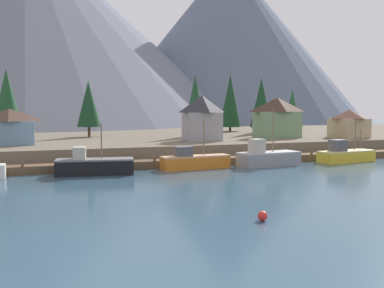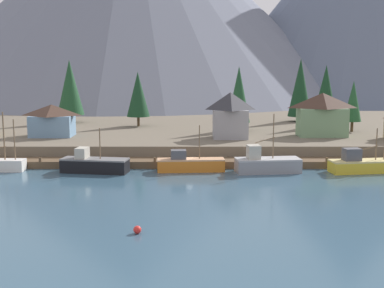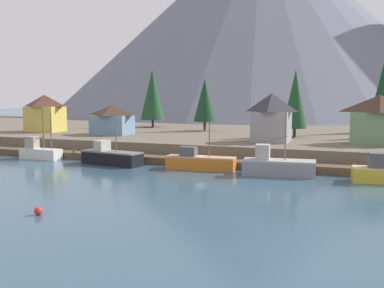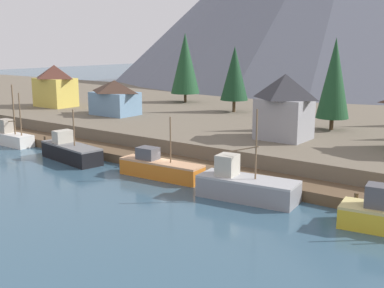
{
  "view_description": "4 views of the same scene",
  "coord_description": "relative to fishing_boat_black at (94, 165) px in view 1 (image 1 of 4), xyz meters",
  "views": [
    {
      "loc": [
        -18.3,
        -54.14,
        7.91
      ],
      "look_at": [
        1.6,
        1.44,
        2.98
      ],
      "focal_mm": 40.69,
      "sensor_mm": 36.0,
      "label": 1
    },
    {
      "loc": [
        1.19,
        -71.19,
        14.78
      ],
      "look_at": [
        0.88,
        1.52,
        3.28
      ],
      "focal_mm": 48.8,
      "sensor_mm": 36.0,
      "label": 2
    },
    {
      "loc": [
        21.51,
        -57.36,
        9.95
      ],
      "look_at": [
        -1.98,
        3.09,
        2.77
      ],
      "focal_mm": 42.96,
      "sensor_mm": 36.0,
      "label": 3
    },
    {
      "loc": [
        31.47,
        -36.99,
        13.24
      ],
      "look_at": [
        1.1,
        3.55,
        2.65
      ],
      "focal_mm": 45.0,
      "sensor_mm": 36.0,
      "label": 4
    }
  ],
  "objects": [
    {
      "name": "house_tan",
      "position": [
        47.23,
        12.77,
        4.02
      ],
      "size": [
        5.67,
        5.73,
        5.11
      ],
      "color": "tan",
      "rests_on": "shoreline_bank"
    },
    {
      "name": "conifer_back_left",
      "position": [
        38.5,
        29.7,
        7.9
      ],
      "size": [
        4.63,
        4.63,
        11.7
      ],
      "color": "#4C3823",
      "rests_on": "shoreline_bank"
    },
    {
      "name": "conifer_back_right",
      "position": [
        41.62,
        22.74,
        6.82
      ],
      "size": [
        3.09,
        3.09,
        9.03
      ],
      "color": "#4C3823",
      "rests_on": "shoreline_bank"
    },
    {
      "name": "conifer_near_right",
      "position": [
        2.95,
        30.59,
        7.54
      ],
      "size": [
        4.41,
        4.41,
        10.4
      ],
      "color": "#4C3823",
      "rests_on": "shoreline_bank"
    },
    {
      "name": "conifer_near_left",
      "position": [
        -11.31,
        36.31,
        8.57
      ],
      "size": [
        5.36,
        5.36,
        12.69
      ],
      "color": "#4C3823",
      "rests_on": "shoreline_bank"
    },
    {
      "name": "mountain_east_peak",
      "position": [
        76.42,
        129.87,
        36.18
      ],
      "size": [
        121.02,
        121.02,
        74.55
      ],
      "primitive_type": "cone",
      "color": "slate",
      "rests_on": "ground_plane"
    },
    {
      "name": "ground_plane",
      "position": [
        12.06,
        22.19,
        -1.6
      ],
      "size": [
        400.0,
        400.0,
        1.0
      ],
      "primitive_type": "cube",
      "color": "#335166"
    },
    {
      "name": "mountain_central_peak",
      "position": [
        -8.52,
        128.68,
        37.28
      ],
      "size": [
        166.24,
        166.24,
        76.75
      ],
      "primitive_type": "cone",
      "color": "slate",
      "rests_on": "ground_plane"
    },
    {
      "name": "house_grey",
      "position": [
        19.44,
        14.85,
        5.21
      ],
      "size": [
        5.8,
        4.92,
        7.44
      ],
      "color": "gray",
      "rests_on": "shoreline_bank"
    },
    {
      "name": "fishing_boat_yellow",
      "position": [
        36.22,
        -0.01,
        -0.05
      ],
      "size": [
        9.4,
        4.04,
        5.96
      ],
      "rotation": [
        0.0,
        0.0,
        0.14
      ],
      "color": "gold",
      "rests_on": "ground_plane"
    },
    {
      "name": "conifer_mid_right",
      "position": [
        35.57,
        38.89,
        8.41
      ],
      "size": [
        4.86,
        4.86,
        12.96
      ],
      "color": "#4C3823",
      "rests_on": "shoreline_bank"
    },
    {
      "name": "channel_buoy",
      "position": [
        8.5,
        -25.46,
        -0.75
      ],
      "size": [
        0.7,
        0.7,
        0.7
      ],
      "primitive_type": "sphere",
      "color": "red",
      "rests_on": "ground_plane"
    },
    {
      "name": "shoreline_bank",
      "position": [
        12.06,
        34.19,
        0.15
      ],
      "size": [
        400.0,
        56.0,
        2.5
      ],
      "primitive_type": "cube",
      "color": "#665B4C",
      "rests_on": "ground_plane"
    },
    {
      "name": "fishing_boat_black",
      "position": [
        0.0,
        0.0,
        0.0
      ],
      "size": [
        9.31,
        4.12,
        6.05
      ],
      "rotation": [
        0.0,
        0.0,
        -0.16
      ],
      "color": "black",
      "rests_on": "ground_plane"
    },
    {
      "name": "house_blue",
      "position": [
        -9.99,
        16.93,
        4.11
      ],
      "size": [
        7.18,
        4.98,
        5.29
      ],
      "color": "#6689A8",
      "rests_on": "shoreline_bank"
    },
    {
      "name": "fishing_boat_orange",
      "position": [
        12.93,
        0.66,
        -0.07
      ],
      "size": [
        9.22,
        2.8,
        6.32
      ],
      "rotation": [
        0.0,
        0.0,
        0.07
      ],
      "color": "#CC6B1E",
      "rests_on": "ground_plane"
    },
    {
      "name": "fishing_boat_grey",
      "position": [
        23.29,
        -0.04,
        0.06
      ],
      "size": [
        8.94,
        4.09,
        7.94
      ],
      "rotation": [
        0.0,
        0.0,
        0.12
      ],
      "color": "gray",
      "rests_on": "ground_plane"
    },
    {
      "name": "house_green",
      "position": [
        34.83,
        16.97,
        5.09
      ],
      "size": [
        8.27,
        4.4,
        7.21
      ],
      "color": "#6B8E66",
      "rests_on": "shoreline_bank"
    },
    {
      "name": "dock",
      "position": [
        12.06,
        4.18,
        -0.59
      ],
      "size": [
        80.0,
        4.0,
        1.6
      ],
      "color": "brown",
      "rests_on": "ground_plane"
    },
    {
      "name": "conifer_mid_left",
      "position": [
        21.59,
        24.04,
        7.91
      ],
      "size": [
        4.1,
        4.1,
        11.52
      ],
      "color": "#4C3823",
      "rests_on": "shoreline_bank"
    }
  ]
}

